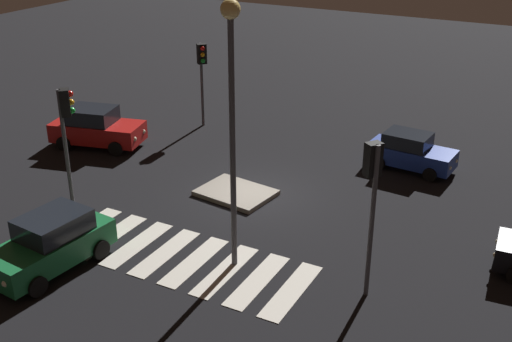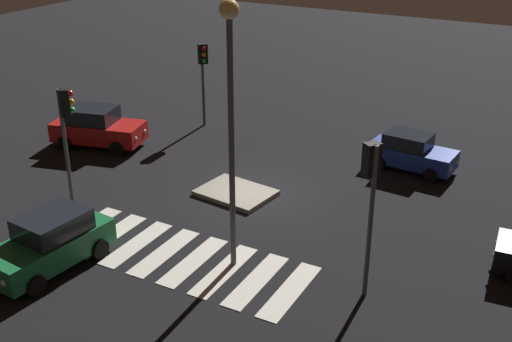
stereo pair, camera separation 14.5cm
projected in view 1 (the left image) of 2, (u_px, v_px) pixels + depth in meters
ground_plane at (256, 194)px, 24.87m from camera, size 80.00×80.00×0.00m
traffic_island at (236, 193)px, 24.78m from camera, size 3.04×2.44×0.18m
car_green at (51, 243)px, 19.74m from camera, size 2.25×4.22×1.78m
car_blue at (410, 152)px, 26.84m from camera, size 3.76×1.96×1.59m
car_red at (96, 128)px, 29.19m from camera, size 4.47×2.73×1.84m
traffic_light_south at (66, 121)px, 21.98m from camera, size 0.53×0.54×4.75m
traffic_light_east at (372, 183)px, 17.38m from camera, size 0.53×0.54×4.76m
traffic_light_west at (202, 64)px, 30.71m from camera, size 0.53×0.54×4.19m
street_lamp at (232, 96)px, 17.96m from camera, size 0.56×0.56×8.31m
crosswalk_near at (180, 257)px, 20.60m from camera, size 8.75×3.20×0.02m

